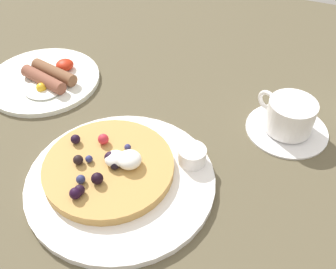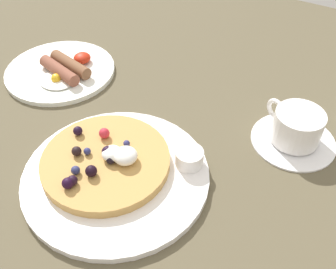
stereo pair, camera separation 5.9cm
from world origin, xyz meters
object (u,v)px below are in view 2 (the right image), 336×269
breakfast_plate (61,71)px  coffee_cup (297,126)px  syrup_ramekin (189,158)px  pancake_plate (114,174)px  coffee_saucer (293,140)px

breakfast_plate → coffee_cup: coffee_cup is taller
breakfast_plate → syrup_ramekin: bearing=-15.7°
pancake_plate → breakfast_plate: (-26.60, 17.66, -0.08)cm
pancake_plate → coffee_cup: size_ratio=2.75×
breakfast_plate → coffee_saucer: breakfast_plate is taller
pancake_plate → coffee_saucer: (22.25, 22.05, -0.26)cm
pancake_plate → breakfast_plate: pancake_plate is taller
syrup_ramekin → pancake_plate: bearing=-141.5°
syrup_ramekin → breakfast_plate: (-36.04, 10.16, -2.08)cm
syrup_ramekin → coffee_cup: size_ratio=0.42×
breakfast_plate → coffee_saucer: (48.84, 4.39, -0.17)cm
pancake_plate → coffee_saucer: 31.33cm
pancake_plate → coffee_saucer: pancake_plate is taller
pancake_plate → coffee_saucer: size_ratio=2.02×
syrup_ramekin → coffee_cup: coffee_cup is taller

